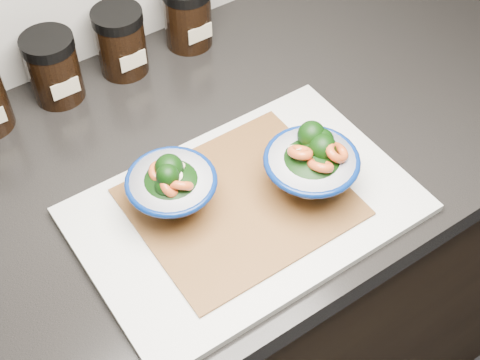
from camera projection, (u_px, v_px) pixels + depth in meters
cabinet at (199, 321)px, 1.33m from camera, size 3.43×0.58×0.86m
countertop at (185, 173)px, 0.99m from camera, size 3.50×0.60×0.04m
cutting_board at (246, 210)px, 0.91m from camera, size 0.45×0.30×0.01m
bamboo_mat at (240, 202)px, 0.91m from camera, size 0.28×0.24×0.00m
bowl_left at (172, 188)px, 0.88m from camera, size 0.12×0.12×0.09m
bowl_right at (312, 165)px, 0.90m from camera, size 0.13×0.13×0.09m
spice_jar_c at (53, 68)px, 1.03m from camera, size 0.08×0.08×0.11m
spice_jar_d at (121, 41)px, 1.07m from camera, size 0.08×0.08×0.11m
spice_jar_e at (188, 15)px, 1.12m from camera, size 0.08×0.08×0.11m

